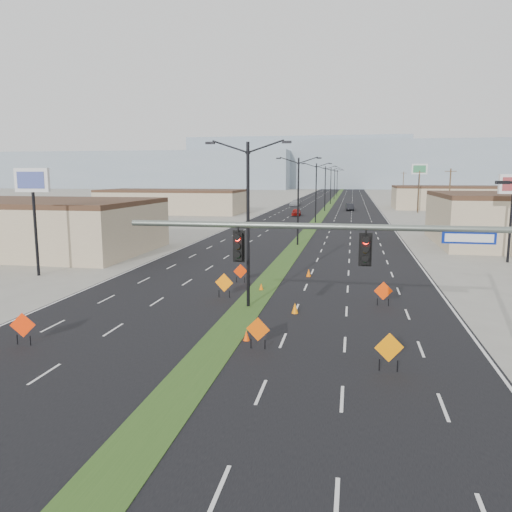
% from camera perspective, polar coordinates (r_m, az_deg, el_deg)
% --- Properties ---
extents(ground, '(600.00, 600.00, 0.00)m').
position_cam_1_polar(ground, '(20.09, -8.15, -14.51)').
color(ground, gray).
rests_on(ground, ground).
extents(road_surface, '(25.00, 400.00, 0.02)m').
position_cam_1_polar(road_surface, '(117.78, 7.96, 5.22)').
color(road_surface, black).
rests_on(road_surface, ground).
extents(median_strip, '(2.00, 400.00, 0.04)m').
position_cam_1_polar(median_strip, '(117.78, 7.96, 5.22)').
color(median_strip, '#2C4C1B').
rests_on(median_strip, ground).
extents(building_sw_far, '(30.00, 14.00, 4.50)m').
position_cam_1_polar(building_sw_far, '(109.38, -9.54, 6.06)').
color(building_sw_far, tan).
rests_on(building_sw_far, ground).
extents(building_se_far, '(44.00, 16.00, 5.00)m').
position_cam_1_polar(building_se_far, '(131.38, 25.11, 5.94)').
color(building_se_far, tan).
rests_on(building_se_far, ground).
extents(mesa_west, '(180.00, 50.00, 22.00)m').
position_cam_1_polar(mesa_west, '(323.01, -12.21, 9.55)').
color(mesa_west, '#8395A3').
rests_on(mesa_west, ground).
extents(mesa_center, '(220.00, 50.00, 28.00)m').
position_cam_1_polar(mesa_center, '(319.20, 17.30, 9.89)').
color(mesa_center, '#8395A3').
rests_on(mesa_center, ground).
extents(mesa_backdrop, '(140.00, 50.00, 32.00)m').
position_cam_1_polar(mesa_backdrop, '(339.37, 4.91, 10.54)').
color(mesa_backdrop, '#8395A3').
rests_on(mesa_backdrop, ground).
extents(signal_mast, '(16.30, 0.60, 8.00)m').
position_cam_1_polar(signal_mast, '(19.76, 17.74, -0.73)').
color(signal_mast, slate).
rests_on(signal_mast, ground).
extents(streetlight_0, '(5.15, 0.24, 10.02)m').
position_cam_1_polar(streetlight_0, '(30.10, -0.92, 4.20)').
color(streetlight_0, black).
rests_on(streetlight_0, ground).
extents(streetlight_1, '(5.15, 0.24, 10.02)m').
position_cam_1_polar(streetlight_1, '(57.73, 4.84, 6.58)').
color(streetlight_1, black).
rests_on(streetlight_1, ground).
extents(streetlight_2, '(5.15, 0.24, 10.02)m').
position_cam_1_polar(streetlight_2, '(85.60, 6.87, 7.40)').
color(streetlight_2, black).
rests_on(streetlight_2, ground).
extents(streetlight_3, '(5.15, 0.24, 10.02)m').
position_cam_1_polar(streetlight_3, '(113.54, 7.91, 7.82)').
color(streetlight_3, black).
rests_on(streetlight_3, ground).
extents(streetlight_4, '(5.15, 0.24, 10.02)m').
position_cam_1_polar(streetlight_4, '(141.50, 8.54, 8.06)').
color(streetlight_4, black).
rests_on(streetlight_4, ground).
extents(streetlight_5, '(5.15, 0.24, 10.02)m').
position_cam_1_polar(streetlight_5, '(169.47, 8.96, 8.23)').
color(streetlight_5, black).
rests_on(streetlight_5, ground).
extents(streetlight_6, '(5.15, 0.24, 10.02)m').
position_cam_1_polar(streetlight_6, '(197.46, 9.26, 8.35)').
color(streetlight_6, black).
rests_on(streetlight_6, ground).
extents(utility_pole_1, '(1.60, 0.20, 9.00)m').
position_cam_1_polar(utility_pole_1, '(78.64, 21.20, 6.15)').
color(utility_pole_1, '#4C3823').
rests_on(utility_pole_1, ground).
extents(utility_pole_2, '(1.60, 0.20, 9.00)m').
position_cam_1_polar(utility_pole_2, '(113.24, 18.11, 7.07)').
color(utility_pole_2, '#4C3823').
rests_on(utility_pole_2, ground).
extents(utility_pole_3, '(1.60, 0.20, 9.00)m').
position_cam_1_polar(utility_pole_3, '(148.03, 16.46, 7.55)').
color(utility_pole_3, '#4C3823').
rests_on(utility_pole_3, ground).
extents(car_left, '(1.86, 4.33, 1.46)m').
position_cam_1_polar(car_left, '(100.24, 4.62, 5.01)').
color(car_left, maroon).
rests_on(car_left, ground).
extents(car_mid, '(2.07, 5.00, 1.61)m').
position_cam_1_polar(car_mid, '(117.26, 10.67, 5.53)').
color(car_mid, black).
rests_on(car_mid, ground).
extents(car_far, '(2.57, 5.34, 1.50)m').
position_cam_1_polar(car_far, '(133.10, 4.48, 6.06)').
color(car_far, '#A0A3A9').
rests_on(car_far, ground).
extents(construction_sign_0, '(1.18, 0.33, 1.60)m').
position_cam_1_polar(construction_sign_0, '(26.43, -25.11, -7.29)').
color(construction_sign_0, '#FF3205').
rests_on(construction_sign_0, ground).
extents(construction_sign_1, '(1.25, 0.13, 1.66)m').
position_cam_1_polar(construction_sign_1, '(33.08, -3.67, -3.15)').
color(construction_sign_1, orange).
rests_on(construction_sign_1, ground).
extents(construction_sign_2, '(0.99, 0.48, 1.43)m').
position_cam_1_polar(construction_sign_2, '(37.64, -1.79, -1.84)').
color(construction_sign_2, '#FF3605').
rests_on(construction_sign_2, ground).
extents(construction_sign_3, '(1.15, 0.14, 1.53)m').
position_cam_1_polar(construction_sign_3, '(23.51, 0.22, -8.51)').
color(construction_sign_3, '#E24F04').
rests_on(construction_sign_3, ground).
extents(construction_sign_4, '(1.21, 0.38, 1.66)m').
position_cam_1_polar(construction_sign_4, '(21.60, 14.97, -10.22)').
color(construction_sign_4, orange).
rests_on(construction_sign_4, ground).
extents(construction_sign_5, '(1.15, 0.20, 1.54)m').
position_cam_1_polar(construction_sign_5, '(31.98, 14.35, -3.99)').
color(construction_sign_5, '#FA3D05').
rests_on(construction_sign_5, ground).
extents(cone_0, '(0.38, 0.38, 0.54)m').
position_cam_1_polar(cone_0, '(24.80, -1.10, -9.07)').
color(cone_0, '#FF4A05').
rests_on(cone_0, ground).
extents(cone_1, '(0.50, 0.50, 0.66)m').
position_cam_1_polar(cone_1, '(29.56, 4.47, -5.95)').
color(cone_1, orange).
rests_on(cone_1, ground).
extents(cone_2, '(0.44, 0.44, 0.65)m').
position_cam_1_polar(cone_2, '(40.16, 6.03, -1.92)').
color(cone_2, '#E95F04').
rests_on(cone_2, ground).
extents(cone_3, '(0.34, 0.34, 0.53)m').
position_cam_1_polar(cone_3, '(35.26, 0.60, -3.54)').
color(cone_3, '#E16104').
rests_on(cone_3, ground).
extents(pole_sign_west, '(2.82, 0.58, 8.61)m').
position_cam_1_polar(pole_sign_west, '(43.50, -24.17, 6.99)').
color(pole_sign_west, black).
rests_on(pole_sign_west, ground).
extents(pole_sign_east_far, '(3.45, 0.78, 10.52)m').
position_cam_1_polar(pole_sign_east_far, '(117.05, 18.16, 9.07)').
color(pole_sign_east_far, black).
rests_on(pole_sign_east_far, ground).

